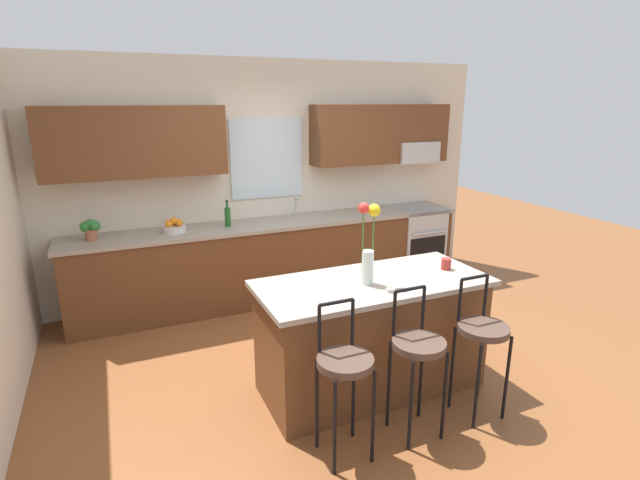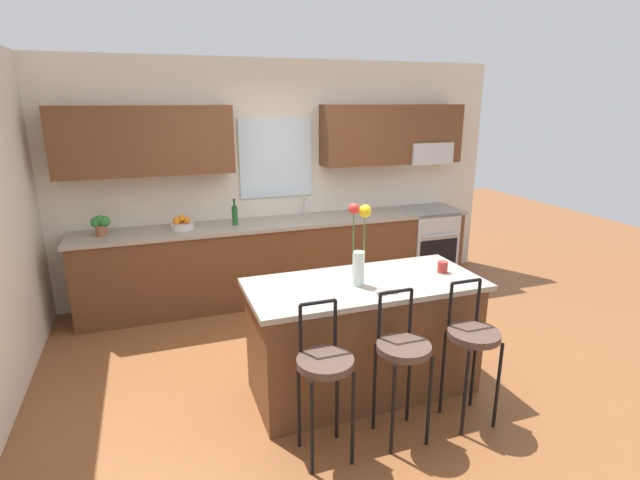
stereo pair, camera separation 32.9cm
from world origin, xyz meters
TOP-DOWN VIEW (x-y plane):
  - ground_plane at (0.00, 0.00)m, footprint 14.00×14.00m
  - back_wall_assembly at (0.04, 1.98)m, footprint 5.60×0.50m
  - counter_run at (0.00, 1.70)m, footprint 4.56×0.64m
  - sink_faucet at (0.30, 1.84)m, footprint 0.02×0.13m
  - oven_range at (1.88, 1.68)m, footprint 0.60×0.64m
  - kitchen_island at (0.07, -0.38)m, footprint 1.80×0.81m
  - bar_stool_near at (-0.48, -1.00)m, footprint 0.36×0.36m
  - bar_stool_middle at (0.07, -1.00)m, footprint 0.36×0.36m
  - bar_stool_far at (0.62, -1.00)m, footprint 0.36×0.36m
  - flower_vase at (-0.01, -0.42)m, footprint 0.17×0.10m
  - mug_ceramic at (0.74, -0.40)m, footprint 0.08×0.08m
  - fruit_bowl_oranges at (-1.13, 1.71)m, footprint 0.24×0.24m
  - bottle_olive_oil at (-0.56, 1.70)m, footprint 0.06×0.06m
  - potted_plant_small at (-1.92, 1.70)m, footprint 0.19×0.13m

SIDE VIEW (x-z plane):
  - ground_plane at x=0.00m, z-range 0.00..0.00m
  - oven_range at x=1.88m, z-range 0.00..0.92m
  - kitchen_island at x=0.07m, z-range 0.00..0.92m
  - counter_run at x=0.00m, z-range 0.01..0.93m
  - bar_stool_near at x=-0.48m, z-range 0.11..1.16m
  - bar_stool_middle at x=0.07m, z-range 0.11..1.16m
  - bar_stool_far at x=0.62m, z-range 0.11..1.16m
  - mug_ceramic at x=0.74m, z-range 0.92..1.01m
  - fruit_bowl_oranges at x=-1.13m, z-range 0.89..1.05m
  - bottle_olive_oil at x=-0.56m, z-range 0.89..1.18m
  - potted_plant_small at x=-1.92m, z-range 0.94..1.15m
  - sink_faucet at x=0.30m, z-range 0.95..1.18m
  - flower_vase at x=-0.01m, z-range 0.91..1.53m
  - back_wall_assembly at x=0.04m, z-range 0.16..2.86m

